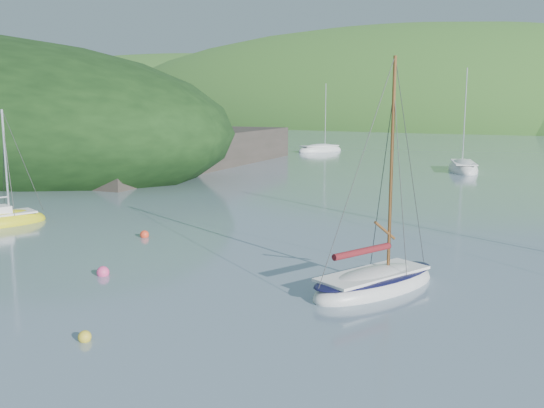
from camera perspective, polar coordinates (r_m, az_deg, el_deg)
The scene contains 5 objects.
ground at distance 19.27m, azimuth -12.60°, elevation -11.07°, with size 700.00×700.00×0.00m, color slate.
daysailer_white at distance 22.44m, azimuth 9.65°, elevation -7.41°, with size 3.84×6.17×8.92m.
distant_sloop_a at distance 61.91m, azimuth 17.54°, elevation 3.14°, with size 5.32×8.00×10.78m.
distant_sloop_c at distance 82.01m, azimuth 4.55°, elevation 5.05°, with size 5.00×7.29×9.84m.
mooring_buoys at distance 22.58m, azimuth -8.22°, elevation -7.50°, with size 22.30×11.12×0.49m.
Camera 1 is at (13.11, -12.40, 6.75)m, focal length 40.00 mm.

